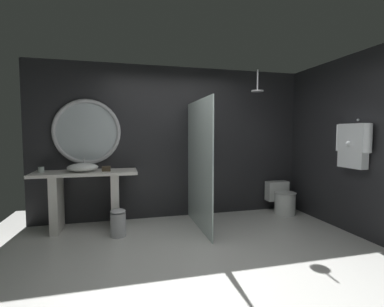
% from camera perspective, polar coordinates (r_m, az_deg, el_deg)
% --- Properties ---
extents(ground_plane, '(5.76, 5.76, 0.00)m').
position_cam_1_polar(ground_plane, '(3.37, 3.47, -21.52)').
color(ground_plane, silver).
extents(back_wall_panel, '(4.80, 0.10, 2.60)m').
position_cam_1_polar(back_wall_panel, '(4.88, -3.28, 2.29)').
color(back_wall_panel, '#232326').
rests_on(back_wall_panel, ground_plane).
extents(side_wall_right, '(0.10, 2.47, 2.60)m').
position_cam_1_polar(side_wall_right, '(4.91, 27.67, 1.83)').
color(side_wall_right, '#232326').
rests_on(side_wall_right, ground_plane).
extents(vanity_counter, '(1.51, 0.58, 0.88)m').
position_cam_1_polar(vanity_counter, '(4.56, -20.87, -7.69)').
color(vanity_counter, silver).
rests_on(vanity_counter, ground_plane).
extents(vessel_sink, '(0.45, 0.37, 0.19)m').
position_cam_1_polar(vessel_sink, '(4.47, -21.55, -2.67)').
color(vessel_sink, white).
rests_on(vessel_sink, vanity_counter).
extents(tumbler_cup, '(0.08, 0.08, 0.08)m').
position_cam_1_polar(tumbler_cup, '(4.66, -28.61, -2.92)').
color(tumbler_cup, silver).
rests_on(tumbler_cup, vanity_counter).
extents(tissue_box, '(0.12, 0.12, 0.07)m').
position_cam_1_polar(tissue_box, '(4.42, -17.23, -3.00)').
color(tissue_box, '#3D3323').
rests_on(tissue_box, vanity_counter).
extents(round_wall_mirror, '(1.05, 0.06, 1.05)m').
position_cam_1_polar(round_wall_mirror, '(4.73, -20.80, 4.17)').
color(round_wall_mirror, '#B7B7BC').
extents(shower_glass_panel, '(0.02, 1.36, 1.96)m').
position_cam_1_polar(shower_glass_panel, '(4.25, 1.44, -2.29)').
color(shower_glass_panel, silver).
rests_on(shower_glass_panel, ground_plane).
extents(rain_shower_head, '(0.20, 0.20, 0.36)m').
position_cam_1_polar(rain_shower_head, '(4.79, 13.31, 12.79)').
color(rain_shower_head, '#B7B7BC').
extents(hanging_bathrobe, '(0.20, 0.58, 0.69)m').
position_cam_1_polar(hanging_bathrobe, '(4.48, 30.20, 1.69)').
color(hanging_bathrobe, '#B7B7BC').
extents(toilet, '(0.42, 0.57, 0.56)m').
position_cam_1_polar(toilet, '(5.40, 18.07, -8.84)').
color(toilet, white).
rests_on(toilet, ground_plane).
extents(waste_bin, '(0.22, 0.22, 0.39)m').
position_cam_1_polar(waste_bin, '(4.18, -14.97, -13.54)').
color(waste_bin, '#B7B7BC').
rests_on(waste_bin, ground_plane).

